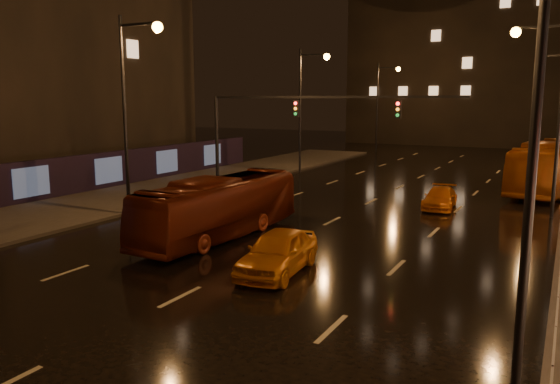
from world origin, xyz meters
name	(u,v)px	position (x,y,z in m)	size (l,w,h in m)	color
ground	(360,207)	(0.00, 20.00, 0.00)	(140.00, 140.00, 0.00)	black
sidewalk_left	(116,200)	(-13.50, 15.00, 0.07)	(7.00, 70.00, 0.15)	#38332D
building_distant	(529,6)	(4.00, 72.00, 18.00)	(44.00, 16.00, 36.00)	black
hoarding_left	(29,182)	(-17.20, 12.00, 1.25)	(0.30, 46.00, 2.50)	black
traffic_signal	(280,121)	(-5.06, 20.00, 4.74)	(15.31, 0.32, 6.20)	black
streetlight_right	(498,72)	(8.92, 2.00, 6.43)	(2.64, 0.50, 10.00)	black
bus_red	(220,207)	(-3.08, 10.70, 1.33)	(2.24, 9.58, 2.67)	#601D0D
bus_curb	(548,167)	(9.00, 30.75, 1.65)	(2.77, 11.85, 3.30)	#92440E
taxi_near	(278,252)	(1.51, 7.49, 0.75)	(1.77, 4.40, 1.50)	orange
taxi_far	(440,198)	(4.00, 21.87, 0.57)	(1.60, 3.95, 1.15)	orange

